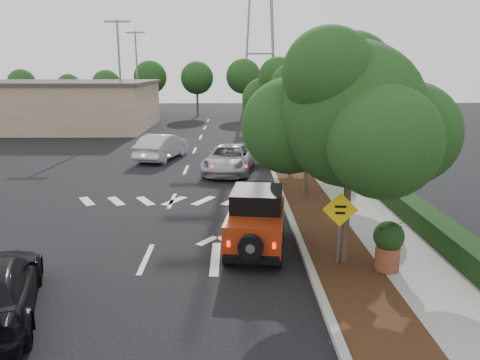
{
  "coord_description": "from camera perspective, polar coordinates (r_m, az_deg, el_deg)",
  "views": [
    {
      "loc": [
        2.51,
        -12.59,
        5.38
      ],
      "look_at": [
        2.76,
        3.0,
        1.61
      ],
      "focal_mm": 35.0,
      "sensor_mm": 36.0,
      "label": 1
    }
  ],
  "objects": [
    {
      "name": "hedge",
      "position": [
        25.89,
        13.38,
        2.14
      ],
      "size": [
        0.8,
        70.0,
        0.8
      ],
      "primitive_type": "cube",
      "color": "black",
      "rests_on": "ground"
    },
    {
      "name": "light_pole_a",
      "position": [
        39.99,
        -14.01,
        5.47
      ],
      "size": [
        2.0,
        0.22,
        9.0
      ],
      "primitive_type": null,
      "color": "slate",
      "rests_on": "ground"
    },
    {
      "name": "transmission_tower",
      "position": [
        60.93,
        2.37,
        8.53
      ],
      "size": [
        7.0,
        4.0,
        28.0
      ],
      "primitive_type": null,
      "color": "slate",
      "rests_on": "ground"
    },
    {
      "name": "speed_hump_sign",
      "position": [
        12.93,
        12.06,
        -4.62
      ],
      "size": [
        0.95,
        0.11,
        2.03
      ],
      "rotation": [
        0.0,
        0.0,
        -0.09
      ],
      "color": "slate",
      "rests_on": "ground"
    },
    {
      "name": "silver_suv_ahead",
      "position": [
        24.5,
        -1.32,
        2.59
      ],
      "size": [
        3.07,
        5.34,
        1.4
      ],
      "primitive_type": "imported",
      "rotation": [
        0.0,
        0.0,
        -0.15
      ],
      "color": "#A8AAB0",
      "rests_on": "ground"
    },
    {
      "name": "parked_suv",
      "position": [
        41.22,
        -19.74,
        6.32
      ],
      "size": [
        4.44,
        2.34,
        1.44
      ],
      "primitive_type": "imported",
      "rotation": [
        0.0,
        0.0,
        1.41
      ],
      "color": "#B3B5BB",
      "rests_on": "ground"
    },
    {
      "name": "street_tree_near",
      "position": [
        13.59,
        12.49,
        -10.06
      ],
      "size": [
        3.8,
        3.8,
        5.92
      ],
      "primitive_type": null,
      "color": "black",
      "rests_on": "ground"
    },
    {
      "name": "light_pole_b",
      "position": [
        51.85,
        -12.17,
        7.35
      ],
      "size": [
        2.0,
        0.22,
        9.0
      ],
      "primitive_type": null,
      "color": "slate",
      "rests_on": "ground"
    },
    {
      "name": "commercial_building",
      "position": [
        46.56,
        -24.63,
        8.22
      ],
      "size": [
        22.0,
        12.0,
        4.0
      ],
      "primitive_type": "cube",
      "color": "gray",
      "rests_on": "ground"
    },
    {
      "name": "street_tree_mid",
      "position": [
        20.08,
        7.96,
        -2.08
      ],
      "size": [
        3.2,
        3.2,
        5.32
      ],
      "primitive_type": null,
      "color": "black",
      "rests_on": "ground"
    },
    {
      "name": "terracotta_planter",
      "position": [
        12.98,
        17.65,
        -7.06
      ],
      "size": [
        0.8,
        0.8,
        1.4
      ],
      "rotation": [
        0.0,
        0.0,
        -0.06
      ],
      "color": "brown",
      "rests_on": "ground"
    },
    {
      "name": "curb",
      "position": [
        25.24,
        3.84,
        1.44
      ],
      "size": [
        0.2,
        70.0,
        0.15
      ],
      "primitive_type": "cube",
      "color": "#9E9B93",
      "rests_on": "ground"
    },
    {
      "name": "red_jeep",
      "position": [
        14.06,
        2.03,
        -4.84
      ],
      "size": [
        1.99,
        3.71,
        1.84
      ],
      "rotation": [
        0.0,
        0.0,
        -0.13
      ],
      "color": "black",
      "rests_on": "ground"
    },
    {
      "name": "planting_strip",
      "position": [
        25.35,
        6.09,
        1.41
      ],
      "size": [
        1.8,
        70.0,
        0.12
      ],
      "primitive_type": "cube",
      "color": "black",
      "rests_on": "ground"
    },
    {
      "name": "street_tree_far",
      "position": [
        26.33,
        5.83,
        1.74
      ],
      "size": [
        3.4,
        3.4,
        5.62
      ],
      "primitive_type": null,
      "color": "black",
      "rests_on": "ground"
    },
    {
      "name": "ground",
      "position": [
        13.92,
        -11.39,
        -9.42
      ],
      "size": [
        120.0,
        120.0,
        0.0
      ],
      "primitive_type": "plane",
      "color": "black",
      "rests_on": "ground"
    },
    {
      "name": "sidewalk",
      "position": [
        25.65,
        10.31,
        1.41
      ],
      "size": [
        2.0,
        70.0,
        0.12
      ],
      "primitive_type": "cube",
      "color": "gray",
      "rests_on": "ground"
    },
    {
      "name": "silver_sedan_oncoming",
      "position": [
        28.34,
        -9.52,
        4.03
      ],
      "size": [
        2.78,
        4.88,
        1.52
      ],
      "primitive_type": "imported",
      "rotation": [
        0.0,
        0.0,
        2.87
      ],
      "color": "#B7B9C0",
      "rests_on": "ground"
    }
  ]
}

